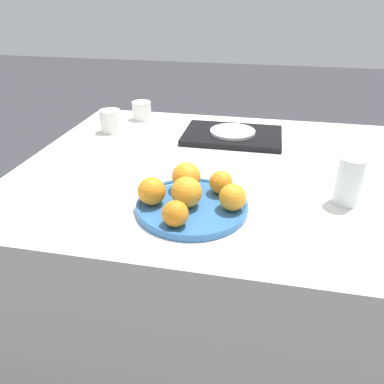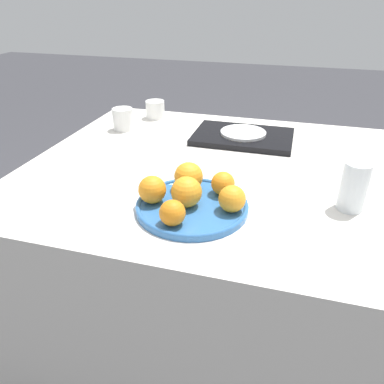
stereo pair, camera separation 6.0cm
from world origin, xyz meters
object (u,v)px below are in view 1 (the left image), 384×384
(orange_2, at_px, (175,214))
(cup_0, at_px, (142,110))
(fruit_platter, at_px, (192,206))
(cup_1, at_px, (111,121))
(orange_3, at_px, (221,182))
(water_glass, at_px, (349,181))
(serving_tray, at_px, (232,135))
(orange_5, at_px, (152,191))
(side_plate, at_px, (233,132))
(orange_1, at_px, (186,177))
(orange_0, at_px, (187,192))
(orange_4, at_px, (233,197))

(orange_2, xyz_separation_m, cup_0, (-0.34, 0.77, -0.01))
(fruit_platter, xyz_separation_m, cup_0, (-0.35, 0.68, 0.03))
(cup_0, bearing_deg, cup_1, -111.40)
(orange_3, height_order, water_glass, water_glass)
(orange_3, bearing_deg, water_glass, 6.68)
(orange_2, bearing_deg, serving_tray, 84.11)
(orange_5, height_order, serving_tray, orange_5)
(orange_2, distance_m, side_plate, 0.63)
(serving_tray, relative_size, cup_1, 4.25)
(side_plate, bearing_deg, cup_0, 159.35)
(water_glass, xyz_separation_m, cup_1, (-0.80, 0.39, -0.02))
(fruit_platter, relative_size, orange_1, 3.67)
(cup_0, bearing_deg, orange_2, -66.56)
(orange_0, distance_m, cup_1, 0.66)
(orange_1, height_order, orange_4, orange_1)
(orange_2, bearing_deg, orange_4, 38.74)
(cup_1, bearing_deg, orange_0, -51.30)
(orange_1, relative_size, side_plate, 0.47)
(fruit_platter, distance_m, water_glass, 0.40)
(orange_4, height_order, serving_tray, orange_4)
(orange_5, relative_size, serving_tray, 0.20)
(orange_4, bearing_deg, orange_5, -176.35)
(orange_2, relative_size, water_glass, 0.48)
(orange_0, relative_size, cup_1, 0.92)
(orange_0, bearing_deg, orange_1, 102.79)
(orange_4, xyz_separation_m, orange_5, (-0.20, -0.01, 0.00))
(fruit_platter, bearing_deg, orange_4, -0.53)
(side_plate, bearing_deg, orange_4, -84.04)
(orange_0, bearing_deg, orange_5, -175.85)
(water_glass, bearing_deg, orange_1, -174.71)
(orange_1, distance_m, water_glass, 0.41)
(orange_3, bearing_deg, orange_5, -151.10)
(orange_3, height_order, cup_1, cup_1)
(side_plate, relative_size, cup_0, 2.10)
(orange_0, height_order, orange_1, same)
(orange_2, height_order, cup_0, orange_2)
(cup_0, bearing_deg, orange_4, -56.14)
(cup_0, bearing_deg, orange_5, -69.76)
(orange_5, bearing_deg, orange_3, 28.90)
(side_plate, bearing_deg, orange_5, -105.04)
(orange_0, relative_size, orange_1, 1.00)
(orange_4, bearing_deg, orange_1, 149.98)
(orange_2, height_order, water_glass, water_glass)
(orange_2, distance_m, cup_0, 0.84)
(orange_3, bearing_deg, serving_tray, 92.14)
(orange_2, bearing_deg, orange_5, 134.23)
(fruit_platter, bearing_deg, orange_0, -148.78)
(orange_2, distance_m, water_glass, 0.45)
(serving_tray, xyz_separation_m, cup_1, (-0.47, -0.02, 0.03))
(side_plate, bearing_deg, orange_2, -95.89)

